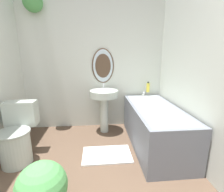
% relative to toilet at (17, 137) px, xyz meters
% --- Properties ---
extents(wall_back, '(2.53, 0.29, 2.40)m').
position_rel_toilet_xyz_m(wall_back, '(0.90, 0.99, 0.94)').
color(wall_back, silver).
rests_on(wall_back, ground_plane).
extents(wall_right, '(0.06, 2.84, 2.40)m').
position_rel_toilet_xyz_m(wall_right, '(2.19, -0.39, 0.88)').
color(wall_right, silver).
rests_on(wall_right, ground_plane).
extents(toilet, '(0.39, 0.53, 0.72)m').
position_rel_toilet_xyz_m(toilet, '(0.00, 0.00, 0.00)').
color(toilet, '#B2BCB2').
rests_on(toilet, ground_plane).
extents(pedestal_sink, '(0.47, 0.47, 0.83)m').
position_rel_toilet_xyz_m(pedestal_sink, '(1.11, 0.70, 0.24)').
color(pedestal_sink, '#B2BCB2').
rests_on(pedestal_sink, ground_plane).
extents(bathtub, '(0.64, 1.45, 0.66)m').
position_rel_toilet_xyz_m(bathtub, '(1.82, 0.20, -0.01)').
color(bathtub, slate).
rests_on(bathtub, ground_plane).
extents(shampoo_bottle, '(0.06, 0.06, 0.18)m').
position_rel_toilet_xyz_m(shampoo_bottle, '(1.90, 0.84, 0.43)').
color(shampoo_bottle, gold).
rests_on(shampoo_bottle, bathtub).
extents(potted_plant, '(0.39, 0.39, 0.51)m').
position_rel_toilet_xyz_m(potted_plant, '(0.55, -0.83, -0.03)').
color(potted_plant, '#9E6042').
rests_on(potted_plant, ground_plane).
extents(bath_mat, '(0.64, 0.40, 0.02)m').
position_rel_toilet_xyz_m(bath_mat, '(1.11, -0.02, -0.31)').
color(bath_mat, silver).
rests_on(bath_mat, ground_plane).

